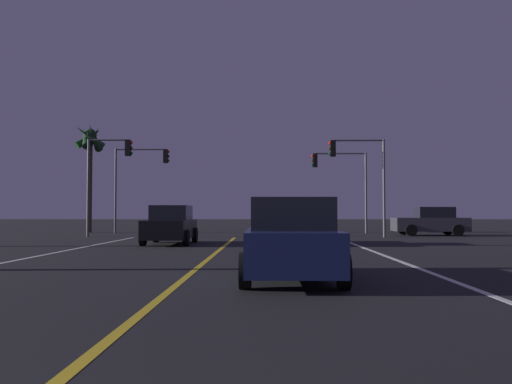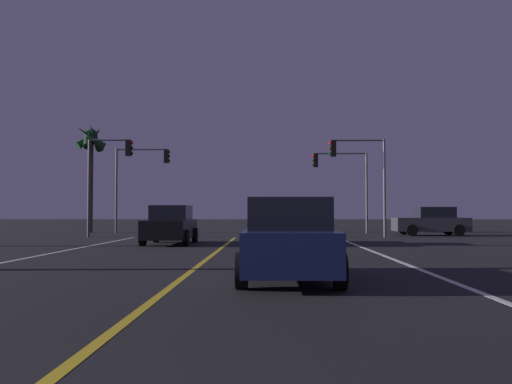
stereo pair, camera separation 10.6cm
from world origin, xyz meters
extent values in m
cube|color=silver|center=(5.57, 11.40, 0.00)|extent=(0.16, 34.80, 0.01)
cube|color=gold|center=(0.00, 11.40, 0.00)|extent=(0.16, 34.80, 0.01)
cylinder|color=black|center=(2.03, 24.46, 0.34)|extent=(0.22, 0.68, 0.68)
cylinder|color=black|center=(3.83, 24.46, 0.34)|extent=(0.22, 0.68, 0.68)
cylinder|color=black|center=(2.03, 21.76, 0.34)|extent=(0.22, 0.68, 0.68)
cylinder|color=black|center=(3.83, 21.76, 0.34)|extent=(0.22, 0.68, 0.68)
cube|color=#145156|center=(2.93, 23.11, 0.66)|extent=(1.80, 4.30, 0.80)
cube|color=black|center=(2.93, 22.86, 1.38)|extent=(1.60, 2.10, 0.64)
cube|color=red|center=(2.33, 21.01, 0.76)|extent=(0.24, 0.08, 0.16)
cube|color=red|center=(3.53, 21.01, 0.76)|extent=(0.24, 0.08, 0.16)
cylinder|color=black|center=(1.36, 11.77, 0.34)|extent=(0.22, 0.68, 0.68)
cylinder|color=black|center=(3.16, 11.77, 0.34)|extent=(0.22, 0.68, 0.68)
cylinder|color=black|center=(1.36, 9.07, 0.34)|extent=(0.22, 0.68, 0.68)
cylinder|color=black|center=(3.16, 9.07, 0.34)|extent=(0.22, 0.68, 0.68)
cube|color=navy|center=(2.26, 10.42, 0.66)|extent=(1.80, 4.30, 0.80)
cube|color=black|center=(2.26, 10.17, 1.38)|extent=(1.60, 2.10, 0.64)
cube|color=red|center=(1.66, 8.32, 0.76)|extent=(0.24, 0.08, 0.16)
cube|color=red|center=(2.86, 8.32, 0.76)|extent=(0.24, 0.08, 0.16)
cylinder|color=black|center=(-1.58, 21.53, 0.34)|extent=(0.22, 0.68, 0.68)
cylinder|color=black|center=(-3.38, 21.53, 0.34)|extent=(0.22, 0.68, 0.68)
cylinder|color=black|center=(-1.58, 24.23, 0.34)|extent=(0.22, 0.68, 0.68)
cylinder|color=black|center=(-3.38, 24.23, 0.34)|extent=(0.22, 0.68, 0.68)
cube|color=black|center=(-2.48, 22.88, 0.66)|extent=(1.80, 4.30, 0.80)
cube|color=black|center=(-2.48, 23.13, 1.38)|extent=(1.60, 2.10, 0.64)
cube|color=red|center=(-1.88, 24.98, 0.76)|extent=(0.24, 0.08, 0.16)
cube|color=red|center=(-3.08, 24.98, 0.76)|extent=(0.24, 0.08, 0.16)
cylinder|color=black|center=(10.14, 30.87, 0.34)|extent=(0.68, 0.22, 0.68)
cylinder|color=black|center=(10.14, 32.67, 0.34)|extent=(0.68, 0.22, 0.68)
cylinder|color=black|center=(12.84, 30.87, 0.34)|extent=(0.68, 0.22, 0.68)
cylinder|color=black|center=(12.84, 32.67, 0.34)|extent=(0.68, 0.22, 0.68)
cube|color=#38383D|center=(11.49, 31.77, 0.66)|extent=(4.30, 1.80, 0.80)
cube|color=black|center=(11.74, 31.77, 1.38)|extent=(2.10, 1.60, 0.64)
cube|color=red|center=(13.59, 31.17, 0.76)|extent=(0.08, 0.24, 0.16)
cube|color=red|center=(13.59, 32.37, 0.76)|extent=(0.08, 0.24, 0.16)
cylinder|color=#4C4C51|center=(8.25, 29.30, 2.72)|extent=(0.14, 0.14, 5.44)
cylinder|color=#4C4C51|center=(6.85, 29.30, 5.39)|extent=(2.81, 0.10, 0.10)
cube|color=black|center=(5.44, 29.30, 4.94)|extent=(0.28, 0.36, 0.90)
sphere|color=red|center=(5.28, 29.30, 5.24)|extent=(0.20, 0.20, 0.20)
sphere|color=#3C2706|center=(5.28, 29.30, 4.94)|extent=(0.20, 0.20, 0.20)
sphere|color=#063816|center=(5.28, 29.30, 4.64)|extent=(0.20, 0.20, 0.20)
cylinder|color=#4C4C51|center=(-8.25, 29.30, 2.75)|extent=(0.14, 0.14, 5.49)
cylinder|color=#4C4C51|center=(-7.14, 29.30, 5.44)|extent=(2.23, 0.10, 0.10)
cube|color=black|center=(-6.02, 29.30, 4.99)|extent=(0.28, 0.36, 0.90)
sphere|color=red|center=(-5.86, 29.30, 5.29)|extent=(0.20, 0.20, 0.20)
sphere|color=#3C2706|center=(-5.86, 29.30, 4.99)|extent=(0.20, 0.20, 0.20)
sphere|color=#063816|center=(-5.86, 29.30, 4.69)|extent=(0.20, 0.20, 0.20)
cylinder|color=#4C4C51|center=(8.25, 34.80, 2.65)|extent=(0.14, 0.14, 5.29)
cylinder|color=#4C4C51|center=(6.59, 34.80, 5.24)|extent=(3.31, 0.10, 0.10)
cube|color=black|center=(4.94, 34.80, 4.79)|extent=(0.28, 0.36, 0.90)
sphere|color=red|center=(4.78, 34.80, 5.09)|extent=(0.20, 0.20, 0.20)
sphere|color=#3C2706|center=(4.78, 34.80, 4.79)|extent=(0.20, 0.20, 0.20)
sphere|color=#063816|center=(4.78, 34.80, 4.49)|extent=(0.20, 0.20, 0.20)
cylinder|color=#4C4C51|center=(-8.25, 34.80, 2.79)|extent=(0.14, 0.14, 5.59)
cylinder|color=#4C4C51|center=(-6.59, 34.80, 5.54)|extent=(3.32, 0.10, 0.10)
cube|color=black|center=(-4.93, 34.80, 5.09)|extent=(0.28, 0.36, 0.90)
sphere|color=red|center=(-4.77, 34.80, 5.39)|extent=(0.20, 0.20, 0.20)
sphere|color=#3C2706|center=(-4.77, 34.80, 5.09)|extent=(0.20, 0.20, 0.20)
sphere|color=#063816|center=(-4.77, 34.80, 4.79)|extent=(0.20, 0.20, 0.20)
cylinder|color=#473826|center=(-10.37, 35.98, 3.21)|extent=(0.36, 0.36, 6.41)
sphere|color=#19381E|center=(-10.37, 35.98, 6.66)|extent=(0.90, 0.90, 0.90)
cone|color=#19381E|center=(-10.08, 35.95, 6.51)|extent=(0.74, 2.09, 1.89)
cone|color=#19381E|center=(-10.24, 36.25, 6.51)|extent=(1.56, 1.18, 1.68)
cone|color=#19381E|center=(-10.56, 36.22, 6.51)|extent=(1.88, 1.64, 1.65)
cone|color=#19381E|center=(-10.65, 35.86, 6.51)|extent=(1.27, 1.90, 1.81)
cone|color=#19381E|center=(-10.32, 35.68, 6.51)|extent=(2.18, 0.92, 1.79)
camera|label=1|loc=(1.75, -0.95, 1.43)|focal=38.23mm
camera|label=2|loc=(1.86, -0.95, 1.43)|focal=38.23mm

